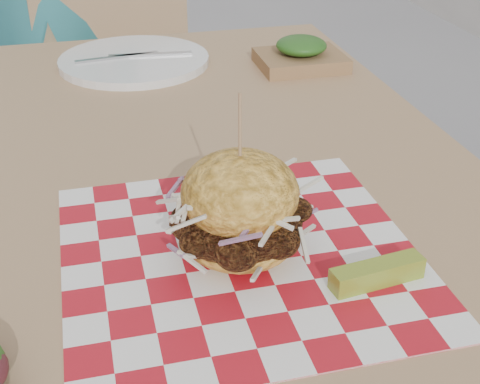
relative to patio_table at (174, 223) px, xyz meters
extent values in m
cube|color=tan|center=(0.00, 0.00, 0.06)|extent=(0.80, 1.20, 0.04)
cylinder|color=#333338|center=(0.34, 0.54, -0.32)|extent=(0.05, 0.05, 0.71)
cube|color=tan|center=(0.00, 0.88, -0.22)|extent=(0.46, 0.46, 0.04)
cube|color=tan|center=(-0.02, 1.08, 0.03)|extent=(0.42, 0.09, 0.50)
cylinder|color=#333338|center=(-0.16, 0.68, -0.46)|extent=(0.03, 0.03, 0.43)
cylinder|color=#333338|center=(0.20, 0.72, -0.46)|extent=(0.03, 0.03, 0.43)
cylinder|color=#333338|center=(-0.20, 1.04, -0.46)|extent=(0.03, 0.03, 0.43)
cylinder|color=#333338|center=(0.16, 1.08, -0.46)|extent=(0.03, 0.03, 0.43)
cube|color=red|center=(0.04, -0.20, 0.08)|extent=(0.36, 0.36, 0.00)
ellipsoid|color=#F2B344|center=(0.04, -0.20, 0.10)|extent=(0.11, 0.11, 0.04)
ellipsoid|color=brown|center=(0.04, -0.20, 0.12)|extent=(0.13, 0.12, 0.06)
ellipsoid|color=#F2B344|center=(0.04, -0.20, 0.15)|extent=(0.12, 0.12, 0.08)
cylinder|color=tan|center=(0.04, -0.20, 0.21)|extent=(0.00, 0.00, 0.09)
cube|color=#88A530|center=(0.16, -0.28, 0.09)|extent=(0.10, 0.03, 0.02)
cylinder|color=white|center=(0.00, 0.43, 0.09)|extent=(0.27, 0.27, 0.01)
cube|color=silver|center=(-0.03, 0.43, 0.09)|extent=(0.15, 0.03, 0.00)
cube|color=silver|center=(0.03, 0.43, 0.09)|extent=(0.15, 0.03, 0.00)
cube|color=olive|center=(0.29, 0.34, 0.09)|extent=(0.15, 0.12, 0.02)
ellipsoid|color=#154A15|center=(0.29, 0.34, 0.12)|extent=(0.09, 0.09, 0.03)
camera|label=1|loc=(-0.10, -0.75, 0.48)|focal=50.00mm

